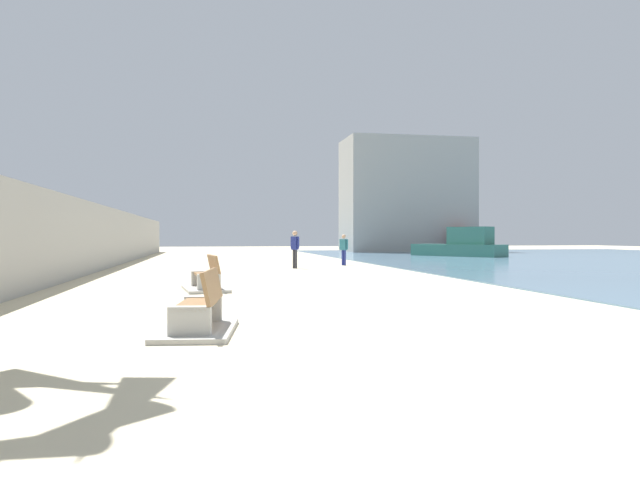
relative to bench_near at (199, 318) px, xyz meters
name	(u,v)px	position (x,y,z in m)	size (l,w,h in m)	color
ground_plane	(267,270)	(2.70, 16.63, -0.23)	(120.00, 120.00, 0.00)	beige
seawall	(87,238)	(-4.80, 16.63, 1.20)	(0.80, 64.00, 2.86)	#ADAAA3
bench_near	(199,318)	(0.00, 0.00, 0.00)	(1.36, 2.22, 0.98)	#ADAAA3
bench_far	(206,282)	(0.09, 7.23, 0.00)	(1.37, 2.23, 0.98)	#ADAAA3
person_walking	(344,248)	(6.96, 20.06, 0.68)	(0.37, 0.43, 1.59)	navy
person_standing	(295,246)	(4.10, 17.72, 0.79)	(0.35, 0.44, 1.75)	#333338
boat_outer	(461,246)	(18.23, 30.81, 0.57)	(5.46, 6.97, 2.13)	#337060
boat_far_right	(461,244)	(22.98, 41.41, 0.57)	(3.52, 4.75, 2.08)	navy
harbor_building	(407,196)	(18.85, 44.63, 5.12)	(12.00, 6.00, 10.71)	#9E9E99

